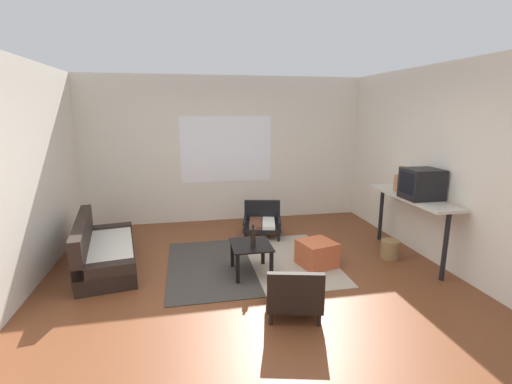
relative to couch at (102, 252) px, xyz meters
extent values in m
plane|color=brown|center=(1.93, -1.17, -0.21)|extent=(7.80, 7.80, 0.00)
cube|color=silver|center=(1.93, 1.89, 1.14)|extent=(5.60, 0.12, 2.70)
cube|color=white|center=(1.93, 1.82, 1.15)|extent=(1.69, 0.01, 1.22)
cube|color=silver|center=(4.59, -0.87, 1.14)|extent=(0.12, 6.60, 2.70)
cube|color=#38332D|center=(1.43, -0.31, -0.20)|extent=(1.14, 1.93, 0.01)
cube|color=gray|center=(2.57, -0.31, -0.20)|extent=(1.14, 1.93, 0.01)
cube|color=black|center=(0.06, 0.01, -0.11)|extent=(0.96, 1.82, 0.21)
cube|color=beige|center=(0.09, 0.02, 0.05)|extent=(0.83, 1.62, 0.10)
cube|color=black|center=(-0.22, -0.04, 0.18)|extent=(0.41, 1.73, 0.57)
cube|color=black|center=(-0.06, 0.77, -0.04)|extent=(0.71, 0.29, 0.34)
cube|color=black|center=(0.19, -0.75, -0.04)|extent=(0.71, 0.29, 0.34)
cube|color=black|center=(1.95, -0.62, 0.19)|extent=(0.50, 0.58, 0.02)
cube|color=black|center=(1.73, -0.37, -0.02)|extent=(0.04, 0.04, 0.39)
cube|color=black|center=(2.16, -0.37, -0.02)|extent=(0.04, 0.04, 0.39)
cube|color=black|center=(1.73, -0.87, -0.02)|extent=(0.04, 0.04, 0.39)
cube|color=black|center=(2.16, -0.87, -0.02)|extent=(0.04, 0.04, 0.39)
cylinder|color=black|center=(2.59, 0.43, -0.13)|extent=(0.04, 0.04, 0.16)
cylinder|color=black|center=(2.07, 0.55, -0.13)|extent=(0.04, 0.04, 0.16)
cylinder|color=black|center=(2.71, 0.97, -0.13)|extent=(0.04, 0.04, 0.16)
cylinder|color=black|center=(2.19, 1.09, -0.13)|extent=(0.04, 0.04, 0.16)
cube|color=black|center=(2.39, 0.76, -0.03)|extent=(0.74, 0.75, 0.05)
cube|color=silver|center=(2.49, 0.72, 0.03)|extent=(0.32, 0.60, 0.06)
cube|color=brown|center=(2.28, 0.76, 0.03)|extent=(0.32, 0.60, 0.06)
cube|color=black|center=(2.45, 1.04, 0.17)|extent=(0.62, 0.20, 0.35)
cube|color=black|center=(2.67, 0.70, 0.09)|extent=(0.18, 0.63, 0.04)
cube|color=black|center=(2.11, 0.82, 0.09)|extent=(0.18, 0.63, 0.04)
cylinder|color=black|center=(2.04, -1.31, -0.14)|extent=(0.04, 0.04, 0.13)
cylinder|color=black|center=(2.51, -1.42, -0.14)|extent=(0.04, 0.04, 0.13)
cylinder|color=black|center=(1.93, -1.79, -0.14)|extent=(0.04, 0.04, 0.13)
cylinder|color=black|center=(2.39, -1.90, -0.14)|extent=(0.04, 0.04, 0.13)
cube|color=black|center=(2.22, -1.61, -0.05)|extent=(0.68, 0.69, 0.05)
cube|color=beige|center=(2.13, -1.57, 0.00)|extent=(0.30, 0.54, 0.06)
cube|color=black|center=(2.32, -1.61, 0.00)|extent=(0.30, 0.54, 0.06)
cube|color=black|center=(2.16, -1.86, 0.16)|extent=(0.56, 0.20, 0.38)
cube|color=black|center=(1.97, -1.55, 0.06)|extent=(0.18, 0.57, 0.04)
cube|color=black|center=(2.47, -1.67, 0.06)|extent=(0.18, 0.57, 0.04)
cube|color=#BC5633|center=(2.87, -0.56, -0.03)|extent=(0.54, 0.54, 0.35)
cube|color=beige|center=(4.26, -0.52, 0.69)|extent=(0.42, 1.62, 0.04)
cylinder|color=black|center=(4.26, -1.27, 0.23)|extent=(0.06, 0.06, 0.88)
cylinder|color=black|center=(4.26, 0.23, 0.23)|extent=(0.06, 0.06, 0.88)
cube|color=black|center=(4.26, -0.71, 0.91)|extent=(0.46, 0.41, 0.41)
cube|color=black|center=(4.04, -0.71, 0.93)|extent=(0.01, 0.32, 0.29)
cylinder|color=#A87047|center=(4.26, -0.23, 0.83)|extent=(0.20, 0.20, 0.23)
cylinder|color=#A87047|center=(4.26, -0.23, 1.01)|extent=(0.09, 0.09, 0.14)
cylinder|color=black|center=(1.95, -0.72, 0.32)|extent=(0.07, 0.07, 0.24)
cylinder|color=black|center=(1.95, -0.72, 0.47)|extent=(0.03, 0.03, 0.06)
cylinder|color=olive|center=(3.99, -0.52, -0.07)|extent=(0.25, 0.25, 0.27)
camera|label=1|loc=(1.15, -4.93, 1.88)|focal=25.40mm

